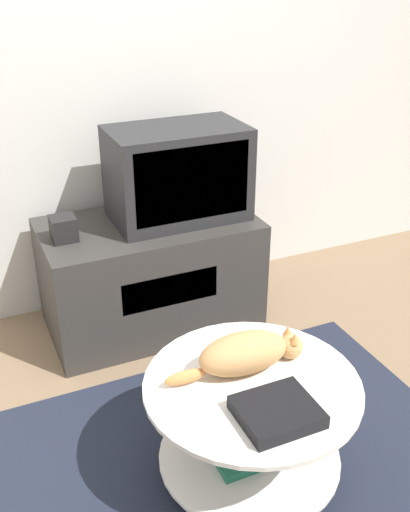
# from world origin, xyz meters

# --- Properties ---
(ground_plane) EXTENTS (12.00, 12.00, 0.00)m
(ground_plane) POSITION_xyz_m (0.00, 0.00, 0.00)
(ground_plane) COLOR #7F664C
(wall_back) EXTENTS (8.00, 0.05, 2.60)m
(wall_back) POSITION_xyz_m (0.00, 1.53, 1.30)
(wall_back) COLOR silver
(wall_back) RESTS_ON ground_plane
(rug) EXTENTS (1.96, 1.48, 0.02)m
(rug) POSITION_xyz_m (0.00, 0.00, 0.01)
(rug) COLOR #1E2333
(rug) RESTS_ON ground_plane
(tv_stand) EXTENTS (1.05, 0.58, 0.57)m
(tv_stand) POSITION_xyz_m (0.13, 1.16, 0.29)
(tv_stand) COLOR #33302D
(tv_stand) RESTS_ON ground_plane
(tv) EXTENTS (0.65, 0.39, 0.45)m
(tv) POSITION_xyz_m (0.29, 1.16, 0.80)
(tv) COLOR #232326
(tv) RESTS_ON tv_stand
(speaker) EXTENTS (0.11, 0.11, 0.11)m
(speaker) POSITION_xyz_m (-0.28, 1.13, 0.63)
(speaker) COLOR black
(speaker) RESTS_ON tv_stand
(coffee_table) EXTENTS (0.75, 0.75, 0.42)m
(coffee_table) POSITION_xyz_m (0.10, 0.01, 0.28)
(coffee_table) COLOR #B2B2B7
(coffee_table) RESTS_ON rug
(dvd_box) EXTENTS (0.25, 0.22, 0.05)m
(dvd_box) POSITION_xyz_m (0.09, -0.17, 0.47)
(dvd_box) COLOR black
(dvd_box) RESTS_ON coffee_table
(cat) EXTENTS (0.52, 0.18, 0.14)m
(cat) POSITION_xyz_m (0.11, 0.09, 0.51)
(cat) COLOR tan
(cat) RESTS_ON coffee_table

